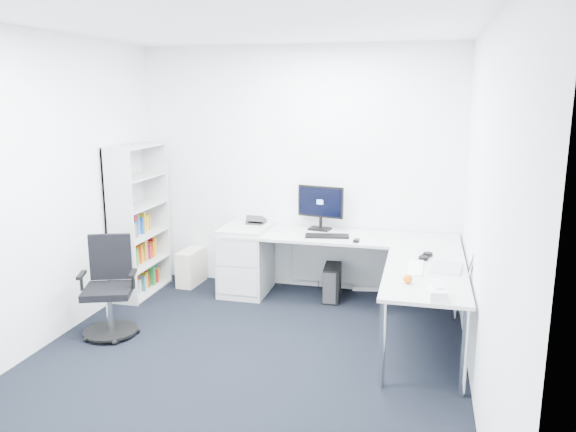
% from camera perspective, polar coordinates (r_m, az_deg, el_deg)
% --- Properties ---
extents(ground, '(4.20, 4.20, 0.00)m').
position_cam_1_polar(ground, '(4.73, -4.97, -15.15)').
color(ground, black).
extents(ceiling, '(4.20, 4.20, 0.00)m').
position_cam_1_polar(ceiling, '(4.23, -5.69, 19.37)').
color(ceiling, white).
extents(wall_back, '(3.60, 0.02, 2.70)m').
position_cam_1_polar(wall_back, '(6.27, 0.95, 4.74)').
color(wall_back, white).
rests_on(wall_back, ground).
extents(wall_front, '(3.60, 0.02, 2.70)m').
position_cam_1_polar(wall_front, '(2.46, -21.56, -8.19)').
color(wall_front, white).
rests_on(wall_front, ground).
extents(wall_left, '(0.02, 4.20, 2.70)m').
position_cam_1_polar(wall_left, '(5.15, -24.63, 1.95)').
color(wall_left, white).
rests_on(wall_left, ground).
extents(wall_right, '(0.02, 4.20, 2.70)m').
position_cam_1_polar(wall_right, '(4.07, 19.41, -0.11)').
color(wall_right, white).
rests_on(wall_right, ground).
extents(l_desk, '(2.45, 1.37, 0.72)m').
position_cam_1_polar(l_desk, '(5.72, 4.76, -6.26)').
color(l_desk, '#B5B7B7').
rests_on(l_desk, ground).
extents(drawer_pedestal, '(0.49, 0.62, 0.76)m').
position_cam_1_polar(drawer_pedestal, '(6.25, -4.31, -4.43)').
color(drawer_pedestal, '#B5B7B7').
rests_on(drawer_pedestal, ground).
extents(bookshelf, '(0.32, 0.82, 1.65)m').
position_cam_1_polar(bookshelf, '(6.34, -14.90, -0.44)').
color(bookshelf, silver).
rests_on(bookshelf, ground).
extents(task_chair, '(0.65, 0.65, 0.91)m').
position_cam_1_polar(task_chair, '(5.38, -17.84, -6.98)').
color(task_chair, black).
rests_on(task_chair, ground).
extents(black_pc_tower, '(0.20, 0.40, 0.38)m').
position_cam_1_polar(black_pc_tower, '(6.10, 4.52, -6.76)').
color(black_pc_tower, black).
rests_on(black_pc_tower, ground).
extents(beige_pc_tower, '(0.22, 0.44, 0.41)m').
position_cam_1_polar(beige_pc_tower, '(6.65, -9.80, -5.13)').
color(beige_pc_tower, beige).
rests_on(beige_pc_tower, ground).
extents(power_strip, '(0.40, 0.12, 0.04)m').
position_cam_1_polar(power_strip, '(6.46, 8.32, -7.30)').
color(power_strip, white).
rests_on(power_strip, ground).
extents(monitor, '(0.54, 0.26, 0.50)m').
position_cam_1_polar(monitor, '(6.12, 3.29, 0.87)').
color(monitor, black).
rests_on(monitor, l_desk).
extents(black_keyboard, '(0.47, 0.23, 0.02)m').
position_cam_1_polar(black_keyboard, '(5.86, 3.99, -2.04)').
color(black_keyboard, black).
rests_on(black_keyboard, l_desk).
extents(mouse, '(0.06, 0.09, 0.03)m').
position_cam_1_polar(mouse, '(5.70, 6.96, -2.50)').
color(mouse, black).
rests_on(mouse, l_desk).
extents(desk_phone, '(0.20, 0.20, 0.13)m').
position_cam_1_polar(desk_phone, '(6.28, -3.24, -0.53)').
color(desk_phone, '#2A2A2C').
rests_on(desk_phone, l_desk).
extents(laptop, '(0.40, 0.40, 0.25)m').
position_cam_1_polar(laptop, '(4.95, 15.88, -3.80)').
color(laptop, silver).
rests_on(laptop, l_desk).
extents(white_keyboard, '(0.14, 0.44, 0.01)m').
position_cam_1_polar(white_keyboard, '(4.93, 12.82, -5.15)').
color(white_keyboard, white).
rests_on(white_keyboard, l_desk).
extents(headphones, '(0.18, 0.24, 0.05)m').
position_cam_1_polar(headphones, '(5.26, 13.82, -3.86)').
color(headphones, black).
rests_on(headphones, l_desk).
extents(orange_fruit, '(0.07, 0.07, 0.07)m').
position_cam_1_polar(orange_fruit, '(4.54, 12.07, -6.28)').
color(orange_fruit, orange).
rests_on(orange_fruit, l_desk).
extents(tissue_box, '(0.14, 0.23, 0.08)m').
position_cam_1_polar(tissue_box, '(4.27, 14.88, -7.58)').
color(tissue_box, white).
rests_on(tissue_box, l_desk).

